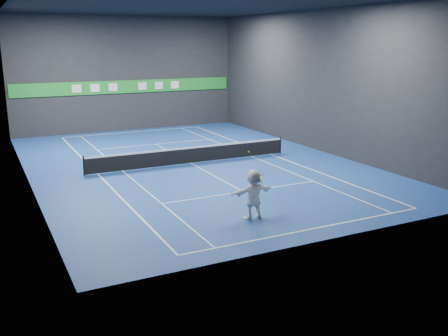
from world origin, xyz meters
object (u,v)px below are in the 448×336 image
player (253,194)px  tennis_ball (249,152)px  tennis_racket (260,175)px  tennis_net (191,155)px

player → tennis_ball: size_ratio=28.80×
tennis_ball → tennis_racket: bearing=-10.3°
player → tennis_racket: player is taller
player → tennis_net: 9.93m
tennis_ball → tennis_net: 10.05m
player → tennis_racket: bearing=-174.8°
player → tennis_net: (1.41, 9.82, -0.48)m
tennis_ball → tennis_racket: size_ratio=0.11×
player → tennis_net: player is taller
tennis_ball → tennis_net: size_ratio=0.01×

